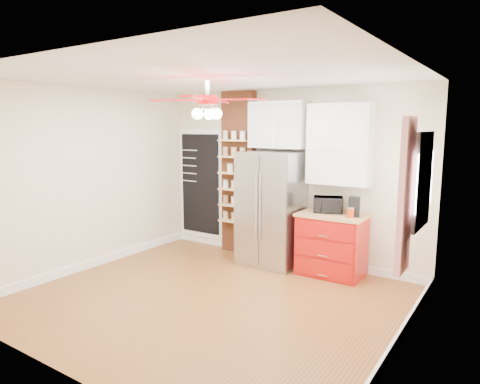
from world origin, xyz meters
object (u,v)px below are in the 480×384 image
Objects in this scene: coffee_maker at (354,207)px; canister_left at (351,213)px; toaster_oven at (328,205)px; pantry_jar_oats at (230,168)px; red_cabinet at (332,244)px; fridge at (271,209)px; ceiling_fan at (208,101)px.

coffee_maker is 2.15× the size of canister_left.
toaster_oven is 1.80m from pantry_jar_oats.
red_cabinet is at bearing -2.82° from pantry_jar_oats.
coffee_maker is (1.28, 0.05, 0.16)m from fridge.
canister_left is at bearing -2.64° from fridge.
fridge reaches higher than canister_left.
ceiling_fan reaches higher than coffee_maker.
toaster_oven is 1.53× the size of coffee_maker.
toaster_oven is (-0.10, 0.05, 0.56)m from red_cabinet.
canister_left reaches higher than red_cabinet.
fridge is 2.25m from ceiling_fan.
coffee_maker reaches higher than toaster_oven.
coffee_maker is at bearing -29.90° from toaster_oven.
red_cabinet is at bearing 2.95° from fridge.
ceiling_fan is 2.23m from pantry_jar_oats.
coffee_maker is 1.99× the size of pantry_jar_oats.
fridge is 1.05m from pantry_jar_oats.
fridge reaches higher than red_cabinet.
ceiling_fan is at bearing -62.50° from pantry_jar_oats.
fridge is 1.06m from red_cabinet.
toaster_oven is 0.42m from canister_left.
fridge is at bearing 91.76° from ceiling_fan.
ceiling_fan is 11.17× the size of canister_left.
canister_left is at bearing -112.39° from coffee_maker.
pantry_jar_oats is (-1.75, 0.04, 0.43)m from toaster_oven.
red_cabinet is at bearing 159.82° from canister_left.
pantry_jar_oats is (-0.87, 0.14, 0.57)m from fridge.
toaster_oven is at bearing 156.91° from coffee_maker.
pantry_jar_oats reaches higher than red_cabinet.
ceiling_fan reaches higher than pantry_jar_oats.
fridge is 1.86× the size of red_cabinet.
red_cabinet is 2.09m from pantry_jar_oats.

